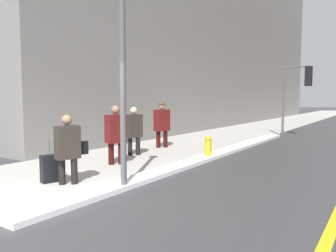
% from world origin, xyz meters
% --- Properties ---
extents(ground_plane, '(160.00, 160.00, 0.00)m').
position_xyz_m(ground_plane, '(0.00, 0.00, 0.00)').
color(ground_plane, '#38383A').
extents(sidewalk_slab, '(4.00, 80.00, 0.01)m').
position_xyz_m(sidewalk_slab, '(-2.00, 15.00, 0.01)').
color(sidewalk_slab, '#B2AFA8').
rests_on(sidewalk_slab, ground).
extents(snow_bank_curb, '(0.53, 13.52, 0.10)m').
position_xyz_m(snow_bank_curb, '(0.16, 5.73, 0.05)').
color(snow_bank_curb, white).
rests_on(snow_bank_curb, ground).
extents(lamp_post, '(0.28, 0.28, 4.21)m').
position_xyz_m(lamp_post, '(0.31, 1.36, 2.57)').
color(lamp_post, '#515156').
rests_on(lamp_post, ground).
extents(traffic_light_near, '(1.31, 0.32, 3.44)m').
position_xyz_m(traffic_light_near, '(1.18, 12.67, 2.48)').
color(traffic_light_near, '#515156').
rests_on(traffic_light_near, ground).
extents(pedestrian_nearside, '(0.40, 0.71, 1.46)m').
position_xyz_m(pedestrian_nearside, '(-0.90, 1.01, 0.81)').
color(pedestrian_nearside, black).
rests_on(pedestrian_nearside, ground).
extents(pedestrian_in_glasses, '(0.44, 0.59, 1.62)m').
position_xyz_m(pedestrian_in_glasses, '(-1.51, 3.11, 0.90)').
color(pedestrian_in_glasses, '#340C0C').
rests_on(pedestrian_in_glasses, ground).
extents(pedestrian_trailing, '(0.42, 0.56, 1.54)m').
position_xyz_m(pedestrian_trailing, '(-2.06, 4.54, 0.86)').
color(pedestrian_trailing, black).
rests_on(pedestrian_trailing, ground).
extents(pedestrian_in_fedora, '(0.45, 0.61, 1.76)m').
position_xyz_m(pedestrian_in_fedora, '(-2.27, 6.41, 0.96)').
color(pedestrian_in_fedora, '#340C0C').
rests_on(pedestrian_in_fedora, ground).
extents(rolling_suitcase, '(0.31, 0.41, 0.95)m').
position_xyz_m(rolling_suitcase, '(-1.37, 0.90, 0.30)').
color(rolling_suitcase, black).
rests_on(rolling_suitcase, ground).
extents(fire_hydrant, '(0.20, 0.20, 0.70)m').
position_xyz_m(fire_hydrant, '(0.19, 5.28, 0.35)').
color(fire_hydrant, gold).
rests_on(fire_hydrant, ground).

